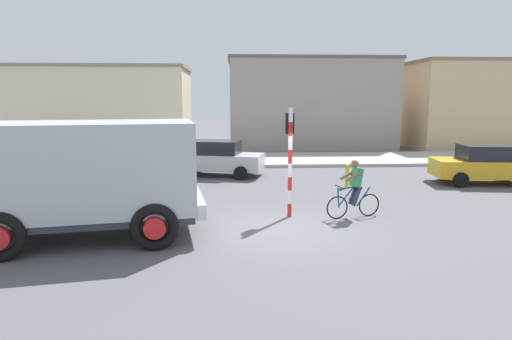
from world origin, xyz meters
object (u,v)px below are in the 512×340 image
Objects in this scene: truck_foreground at (87,173)px; car_white_mid at (486,164)px; car_red_near at (217,158)px; bollard_far at (347,176)px; cyclist at (354,189)px; traffic_light_pole at (290,147)px; bollard_near at (357,183)px; car_far_side at (84,163)px.

truck_foreground is 1.38× the size of car_white_mid.
bollard_far is (5.17, -2.97, -0.37)m from car_red_near.
cyclist is 1.91× the size of bollard_far.
car_white_mid is 5.89m from bollard_far.
bollard_near is at bearing 42.97° from traffic_light_pole.
cyclist is 11.29m from car_far_side.
traffic_light_pole is (5.24, 1.77, 0.40)m from truck_foreground.
car_red_near and car_far_side have the same top height.
car_far_side reaches higher than bollard_far.
truck_foreground is 5.54m from traffic_light_pole.
car_red_near is 5.63m from car_far_side.
truck_foreground reaches higher than car_far_side.
truck_foreground is 3.35× the size of cyclist.
car_red_near is at bearing 14.77° from car_far_side.
car_white_mid is 4.64× the size of bollard_near.
cyclist is at bearing 11.96° from truck_foreground.
car_far_side is at bearing 176.32° from car_white_mid.
bollard_near is at bearing -15.47° from car_far_side.
car_white_mid is at bearing 35.00° from cyclist.
car_far_side is (-2.57, 7.33, -0.85)m from truck_foreground.
truck_foreground is 1.34× the size of car_far_side.
truck_foreground is 9.25m from bollard_near.
bollard_near is at bearing 28.61° from truck_foreground.
bollard_near is at bearing 71.93° from cyclist.
car_far_side is at bearing 171.75° from bollard_far.
bollard_far is at bearing -175.33° from car_white_mid.
traffic_light_pole is at bearing -137.03° from bollard_near.
car_far_side is 10.73m from bollard_far.
traffic_light_pole is at bearing -124.97° from bollard_far.
cyclist is 2.24m from traffic_light_pole.
car_white_mid is at bearing 24.26° from truck_foreground.
car_red_near is (-2.36, 6.99, -1.25)m from traffic_light_pole.
cyclist is (7.11, 1.51, -0.80)m from truck_foreground.
truck_foreground reaches higher than bollard_near.
cyclist is 4.41m from bollard_far.
truck_foreground is at bearing -70.70° from car_far_side.
bollard_near is (10.62, -2.94, -0.37)m from car_far_side.
truck_foreground is at bearing -151.39° from bollard_near.
truck_foreground is 6.39× the size of bollard_far.
car_far_side is (-9.67, 5.82, -0.05)m from cyclist.
car_red_near is 6.78m from bollard_near.
cyclist is at bearing -108.07° from bollard_near.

